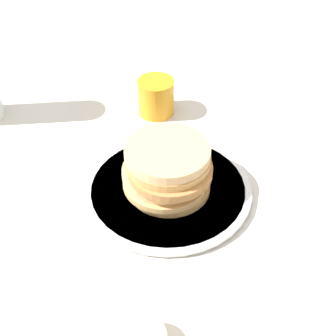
% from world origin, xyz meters
% --- Properties ---
extents(ground_plane, '(4.00, 4.00, 0.00)m').
position_xyz_m(ground_plane, '(0.00, 0.00, 0.00)').
color(ground_plane, silver).
extents(plate, '(0.28, 0.28, 0.01)m').
position_xyz_m(plate, '(-0.01, -0.01, 0.01)').
color(plate, white).
rests_on(plate, ground_plane).
extents(pancake_stack, '(0.14, 0.15, 0.08)m').
position_xyz_m(pancake_stack, '(-0.01, -0.01, 0.05)').
color(pancake_stack, tan).
rests_on(pancake_stack, plate).
extents(juice_glass, '(0.07, 0.07, 0.07)m').
position_xyz_m(juice_glass, '(-0.02, -0.25, 0.04)').
color(juice_glass, orange).
rests_on(juice_glass, ground_plane).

